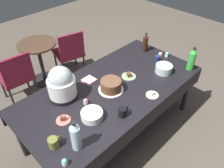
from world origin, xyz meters
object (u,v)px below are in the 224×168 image
at_px(ceramic_snack_bowl, 92,115).
at_px(maroon_chair_right, 70,51).
at_px(coffee_mug_navy, 157,59).
at_px(round_cafe_table, 39,56).
at_px(coffee_mug_olive, 54,143).
at_px(coffee_mug_black, 123,112).
at_px(frosted_layer_cake, 111,86).
at_px(cupcake_cocoa, 160,54).
at_px(slow_cooker, 61,84).
at_px(dessert_plate_sage, 129,76).
at_px(soda_bottle_cola, 145,43).
at_px(soda_bottle_lime_soda, 192,59).
at_px(cupcake_lemon, 167,55).
at_px(dessert_plate_coral, 63,120).
at_px(potluck_table, 112,91).
at_px(dessert_plate_cream, 152,95).
at_px(cupcake_rose, 86,101).
at_px(glass_salad_bowl, 164,69).
at_px(cupcake_berry, 65,162).
at_px(soda_bottle_water, 76,136).
at_px(maroon_chair_left, 17,75).

height_order(ceramic_snack_bowl, maroon_chair_right, maroon_chair_right).
relative_size(coffee_mug_navy, round_cafe_table, 0.16).
height_order(coffee_mug_olive, coffee_mug_black, same).
relative_size(frosted_layer_cake, coffee_mug_navy, 2.58).
height_order(cupcake_cocoa, coffee_mug_navy, coffee_mug_navy).
relative_size(slow_cooker, dessert_plate_sage, 2.17).
height_order(frosted_layer_cake, maroon_chair_right, frosted_layer_cake).
xyz_separation_m(soda_bottle_cola, coffee_mug_navy, (-0.10, -0.29, -0.09)).
bearing_deg(soda_bottle_lime_soda, ceramic_snack_bowl, 170.06).
distance_m(dessert_plate_sage, cupcake_lemon, 0.72).
height_order(dessert_plate_coral, coffee_mug_olive, coffee_mug_olive).
bearing_deg(round_cafe_table, cupcake_cocoa, -58.21).
relative_size(frosted_layer_cake, dessert_plate_sage, 1.63).
xyz_separation_m(potluck_table, dessert_plate_cream, (0.22, -0.41, 0.07)).
relative_size(frosted_layer_cake, cupcake_lemon, 4.28).
height_order(dessert_plate_cream, round_cafe_table, dessert_plate_cream).
distance_m(dessert_plate_cream, cupcake_rose, 0.73).
bearing_deg(glass_salad_bowl, potluck_table, 160.10).
distance_m(frosted_layer_cake, coffee_mug_olive, 0.90).
xyz_separation_m(frosted_layer_cake, soda_bottle_cola, (0.96, 0.27, 0.06)).
relative_size(cupcake_berry, coffee_mug_navy, 0.60).
bearing_deg(soda_bottle_cola, glass_salad_bowl, -116.32).
bearing_deg(dessert_plate_sage, coffee_mug_black, -144.12).
relative_size(cupcake_lemon, cupcake_cocoa, 1.00).
height_order(dessert_plate_cream, cupcake_berry, cupcake_berry).
distance_m(dessert_plate_sage, maroon_chair_right, 1.42).
height_order(cupcake_rose, cupcake_lemon, same).
bearing_deg(slow_cooker, dessert_plate_coral, -125.93).
height_order(glass_salad_bowl, maroon_chair_right, same).
bearing_deg(dessert_plate_coral, potluck_table, 1.68).
bearing_deg(dessert_plate_coral, glass_salad_bowl, -9.27).
relative_size(glass_salad_bowl, cupcake_cocoa, 3.12).
xyz_separation_m(soda_bottle_water, coffee_mug_navy, (1.60, 0.32, -0.11)).
bearing_deg(dessert_plate_cream, cupcake_berry, -179.68).
xyz_separation_m(dessert_plate_sage, coffee_mug_black, (-0.52, -0.38, 0.04)).
relative_size(potluck_table, coffee_mug_navy, 19.63).
height_order(coffee_mug_black, round_cafe_table, coffee_mug_black).
bearing_deg(round_cafe_table, coffee_mug_navy, -62.20).
bearing_deg(coffee_mug_navy, cupcake_cocoa, 17.66).
xyz_separation_m(slow_cooker, maroon_chair_left, (-0.07, 1.12, -0.44)).
height_order(coffee_mug_black, maroon_chair_right, maroon_chair_right).
relative_size(dessert_plate_sage, cupcake_lemon, 2.62).
bearing_deg(dessert_plate_coral, cupcake_lemon, -1.53).
bearing_deg(slow_cooker, maroon_chair_left, 93.56).
distance_m(maroon_chair_right, round_cafe_table, 0.49).
height_order(frosted_layer_cake, slow_cooker, slow_cooker).
bearing_deg(dessert_plate_coral, maroon_chair_left, 84.39).
xyz_separation_m(dessert_plate_coral, cupcake_berry, (-0.27, -0.40, 0.02)).
xyz_separation_m(slow_cooker, cupcake_lemon, (1.50, -0.33, -0.15)).
xyz_separation_m(frosted_layer_cake, dessert_plate_coral, (-0.65, 0.00, -0.05)).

